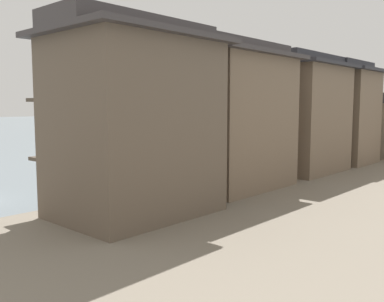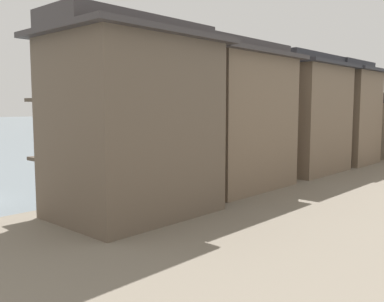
{
  "view_description": "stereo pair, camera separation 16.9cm",
  "coord_description": "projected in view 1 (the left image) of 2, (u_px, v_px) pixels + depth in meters",
  "views": [
    {
      "loc": [
        26.52,
        -9.08,
        5.75
      ],
      "look_at": [
        3.49,
        16.34,
        2.1
      ],
      "focal_mm": 39.56,
      "sensor_mm": 36.0,
      "label": 1
    },
    {
      "loc": [
        26.64,
        -8.97,
        5.75
      ],
      "look_at": [
        3.49,
        16.34,
        2.1
      ],
      "focal_mm": 39.56,
      "sensor_mm": 36.0,
      "label": 2
    }
  ],
  "objects": [
    {
      "name": "boat_moored_second",
      "position": [
        345.0,
        150.0,
        52.66
      ],
      "size": [
        2.04,
        4.98,
        0.71
      ],
      "color": "brown",
      "rests_on": "ground"
    },
    {
      "name": "mooring_post_dock_mid",
      "position": [
        201.0,
        174.0,
        28.26
      ],
      "size": [
        0.2,
        0.2,
        0.88
      ],
      "primitive_type": "cylinder",
      "color": "#473828",
      "rests_on": "riverbank_right"
    },
    {
      "name": "boat_moored_nearest",
      "position": [
        312.0,
        158.0,
        45.95
      ],
      "size": [
        1.06,
        3.78,
        0.37
      ],
      "color": "#33281E",
      "rests_on": "ground"
    },
    {
      "name": "boat_midriver_upstream",
      "position": [
        269.0,
        166.0,
        39.55
      ],
      "size": [
        2.16,
        5.69,
        0.54
      ],
      "color": "#33281E",
      "rests_on": "ground"
    },
    {
      "name": "house_waterfront_second",
      "position": [
        236.0,
        117.0,
        25.31
      ],
      "size": [
        5.62,
        8.05,
        8.74
      ],
      "color": "#75604C",
      "rests_on": "riverbank_right"
    },
    {
      "name": "house_waterfront_narrow",
      "position": [
        343.0,
        113.0,
        36.67
      ],
      "size": [
        5.88,
        6.1,
        8.74
      ],
      "color": "#75604C",
      "rests_on": "riverbank_right"
    },
    {
      "name": "boat_midriver_drifting",
      "position": [
        229.0,
        174.0,
        34.34
      ],
      "size": [
        1.6,
        3.93,
        0.78
      ],
      "color": "brown",
      "rests_on": "ground"
    },
    {
      "name": "mooring_post_dock_near",
      "position": [
        86.0,
        194.0,
        21.61
      ],
      "size": [
        0.2,
        0.2,
        0.95
      ],
      "primitive_type": "cylinder",
      "color": "#473828",
      "rests_on": "riverbank_right"
    },
    {
      "name": "house_waterfront_far",
      "position": [
        376.0,
        126.0,
        41.6
      ],
      "size": [
        6.79,
        6.38,
        6.14
      ],
      "color": "gray",
      "rests_on": "riverbank_right"
    },
    {
      "name": "house_waterfront_nearest",
      "position": [
        135.0,
        120.0,
        19.05
      ],
      "size": [
        6.34,
        7.78,
        8.74
      ],
      "color": "brown",
      "rests_on": "riverbank_right"
    },
    {
      "name": "boat_moored_far",
      "position": [
        380.0,
        144.0,
        60.68
      ],
      "size": [
        1.74,
        4.23,
        0.84
      ],
      "color": "brown",
      "rests_on": "ground"
    },
    {
      "name": "house_waterfront_tall",
      "position": [
        304.0,
        115.0,
        31.65
      ],
      "size": [
        5.68,
        7.85,
        8.74
      ],
      "color": "#75604C",
      "rests_on": "riverbank_right"
    },
    {
      "name": "boat_moored_third",
      "position": [
        94.0,
        184.0,
        30.6
      ],
      "size": [
        1.45,
        5.56,
        0.42
      ],
      "color": "#232326",
      "rests_on": "ground"
    }
  ]
}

